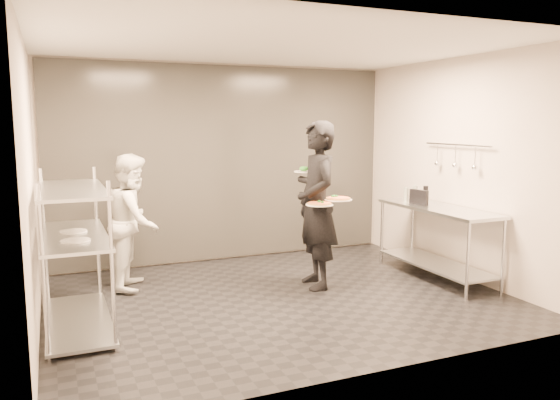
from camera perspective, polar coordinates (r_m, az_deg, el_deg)
name	(u,v)px	position (r m, az deg, el deg)	size (l,w,h in m)	color
room_shell	(244,167)	(7.10, -3.74, 3.41)	(5.00, 4.00, 2.80)	black
pass_rack	(75,249)	(5.64, -20.68, -4.85)	(0.60, 1.60, 1.50)	silver
prep_counter	(437,230)	(7.24, 16.10, -2.99)	(0.60, 1.80, 0.92)	silver
utensil_rail	(456,157)	(7.28, 17.91, 4.31)	(0.07, 1.20, 0.31)	silver
waiter	(317,205)	(6.53, 3.87, -0.54)	(0.73, 0.48, 2.00)	black
chef	(134,221)	(6.77, -15.03, -2.15)	(0.78, 0.61, 1.61)	white
pizza_plate_near	(320,204)	(6.28, 4.15, -0.40)	(0.32, 0.32, 0.05)	white
pizza_plate_far	(338,199)	(6.43, 6.10, 0.13)	(0.32, 0.32, 0.05)	white
salad_plate	(304,170)	(6.69, 2.52, 3.17)	(0.25, 0.25, 0.07)	white
pos_monitor	(419,197)	(7.29, 14.31, 0.28)	(0.05, 0.27, 0.20)	black
bottle_green	(406,195)	(7.40, 13.02, 0.50)	(0.06, 0.06, 0.21)	gray
bottle_clear	(415,193)	(7.67, 13.93, 0.72)	(0.06, 0.06, 0.21)	gray
bottle_dark	(426,194)	(7.48, 14.96, 0.57)	(0.07, 0.07, 0.23)	black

